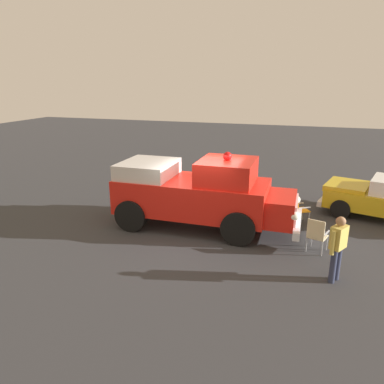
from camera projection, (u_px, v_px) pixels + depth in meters
name	position (u px, v px, depth m)	size (l,w,h in m)	color
ground_plane	(197.00, 230.00, 11.86)	(60.00, 60.00, 0.00)	#333335
vintage_fire_truck	(199.00, 192.00, 11.83)	(2.34, 5.96, 2.59)	black
lawn_chair_near_truck	(129.00, 194.00, 13.64)	(0.65, 0.65, 1.02)	#B7BABF
lawn_chair_by_car	(298.00, 206.00, 12.31)	(0.67, 0.67, 1.02)	#B7BABF
lawn_chair_spare	(317.00, 233.00, 10.15)	(0.63, 0.63, 1.02)	#B7BABF
spectator_seated	(131.00, 192.00, 13.52)	(0.55, 0.64, 1.29)	#383842
spectator_standing	(338.00, 245.00, 8.60)	(0.60, 0.44, 1.68)	#2D334C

